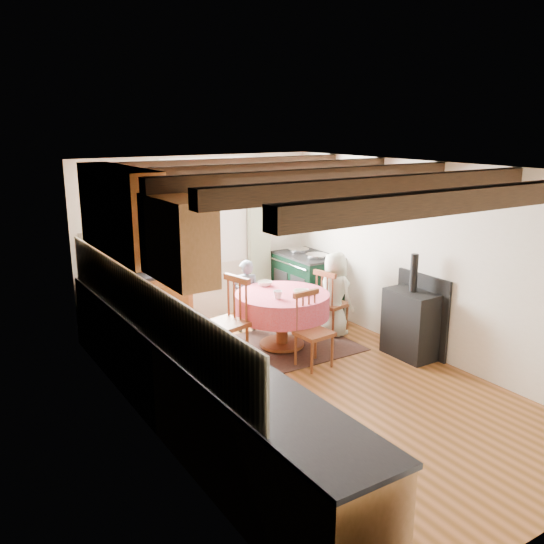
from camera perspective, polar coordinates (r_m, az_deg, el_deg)
floor at (r=6.47m, az=3.89°, el=-11.44°), size 3.60×5.50×0.00m
ceiling at (r=5.83m, az=4.30°, el=10.28°), size 3.60×5.50×0.00m
wall_back at (r=8.35m, az=-7.23°, el=3.16°), size 3.60×0.00×2.40m
wall_left at (r=5.21m, az=-12.07°, el=-4.00°), size 0.00×5.50×2.40m
wall_right at (r=7.23m, az=15.63°, el=0.97°), size 0.00×5.50×2.40m
beam_a at (r=4.41m, az=20.10°, el=6.91°), size 3.60×0.16×0.16m
beam_b at (r=5.08m, az=11.11°, el=8.41°), size 3.60×0.16×0.16m
beam_c at (r=5.84m, az=4.28°, el=9.40°), size 3.60×0.16×0.16m
beam_d at (r=6.66m, az=-0.94°, el=10.07°), size 3.60×0.16×0.16m
beam_e at (r=7.53m, az=-5.00°, el=10.53°), size 3.60×0.16×0.16m
splash_left at (r=5.49m, az=-12.99°, el=-3.10°), size 0.02×4.50×0.55m
splash_back at (r=7.96m, az=-13.67°, el=2.32°), size 1.40×0.02×0.55m
base_cabinet_left at (r=5.60m, az=-8.73°, el=-10.90°), size 0.60×5.30×0.88m
base_cabinet_back at (r=7.88m, az=-13.02°, el=-3.49°), size 1.30×0.60×0.88m
worktop_left at (r=5.43m, az=-8.73°, el=-6.46°), size 0.64×5.30×0.04m
worktop_back at (r=7.74m, az=-13.16°, el=-0.29°), size 1.30×0.64×0.04m
wall_cabinet_glass at (r=6.21m, az=-14.92°, el=5.91°), size 0.34×1.80×0.90m
wall_cabinet_solid at (r=4.83m, az=-9.35°, el=3.25°), size 0.34×0.90×0.70m
window_frame at (r=8.31m, az=-6.64°, el=5.93°), size 1.34×0.03×1.54m
window_pane at (r=8.31m, az=-6.66°, el=5.93°), size 1.20×0.01×1.40m
curtain_left at (r=7.99m, az=-11.75°, el=1.73°), size 0.35×0.10×2.10m
curtain_right at (r=8.72m, az=-1.27°, el=3.10°), size 0.35×0.10×2.10m
curtain_rod at (r=8.16m, az=-6.50°, el=10.02°), size 2.00×0.03×0.03m
wall_picture at (r=8.79m, az=4.51°, el=7.11°), size 0.04×0.50×0.60m
wall_plate at (r=8.73m, az=-0.97°, el=7.10°), size 0.30×0.02×0.30m
rug at (r=7.56m, az=0.98°, el=-7.41°), size 1.81×1.41×0.01m
dining_table at (r=7.43m, az=1.00°, el=-4.83°), size 1.21×1.21×0.73m
chair_near at (r=6.84m, az=4.21°, el=-5.81°), size 0.42×0.44×0.91m
chair_left at (r=6.96m, az=-4.57°, el=-4.83°), size 0.56×0.55×1.06m
chair_right at (r=7.94m, az=5.93°, el=-2.92°), size 0.48×0.47×0.91m
aga_range at (r=8.72m, az=3.49°, el=-1.17°), size 0.66×1.03×0.95m
cast_iron_stove at (r=7.27m, az=13.69°, el=-3.30°), size 0.39×0.65×1.31m
child_far at (r=7.96m, az=-2.59°, el=-2.38°), size 0.43×0.35×1.03m
child_right at (r=7.87m, az=6.23°, el=-2.16°), size 0.46×0.62×1.16m
bowl_a at (r=7.29m, az=2.93°, el=-2.00°), size 0.28×0.28×0.05m
bowl_b at (r=7.65m, az=-0.70°, el=-1.16°), size 0.28×0.28×0.06m
cup at (r=7.08m, az=0.57°, el=-2.26°), size 0.12×0.12×0.10m
canister_tall at (r=7.59m, az=-15.40°, el=0.34°), size 0.14×0.14×0.23m
canister_wide at (r=7.76m, az=-12.13°, el=0.67°), size 0.17×0.17×0.19m
canister_slim at (r=7.68m, az=-11.89°, el=0.97°), size 0.11×0.11×0.30m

